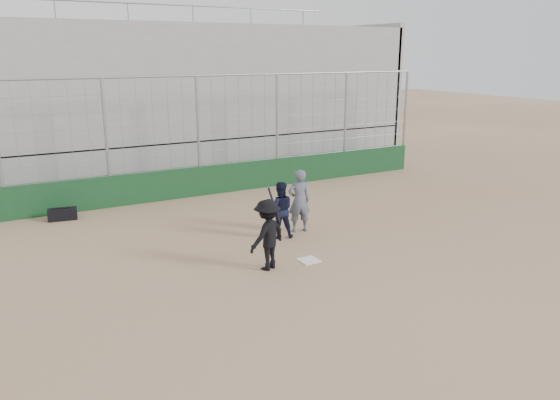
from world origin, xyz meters
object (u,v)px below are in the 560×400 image
umpire (299,204)px  equipment_bag (63,214)px  catcher_crouched (280,219)px  batter_at_plate (267,235)px

umpire → equipment_bag: bearing=-26.0°
catcher_crouched → umpire: 0.80m
batter_at_plate → catcher_crouched: (1.27, 1.70, -0.29)m
batter_at_plate → umpire: 2.78m
batter_at_plate → umpire: (1.99, 1.94, -0.03)m
batter_at_plate → equipment_bag: batter_at_plate is taller
equipment_bag → batter_at_plate: bearing=-60.5°
equipment_bag → catcher_crouched: bearing=-43.3°
equipment_bag → umpire: bearing=-37.8°
umpire → equipment_bag: (-5.49, 4.26, -0.61)m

